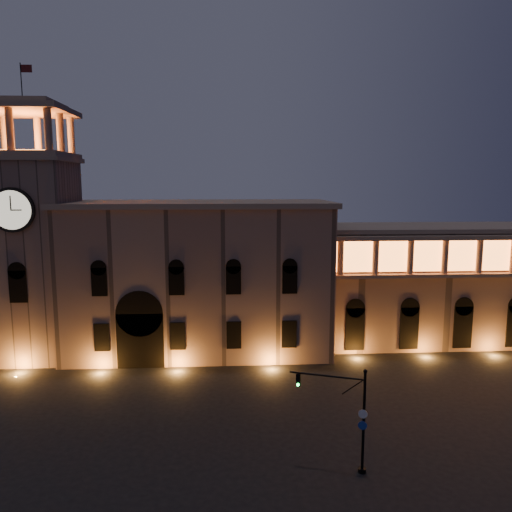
% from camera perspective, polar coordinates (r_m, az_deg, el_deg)
% --- Properties ---
extents(ground, '(160.00, 160.00, 0.00)m').
position_cam_1_polar(ground, '(41.06, -5.14, -20.47)').
color(ground, black).
rests_on(ground, ground).
extents(government_building, '(30.80, 12.80, 17.60)m').
position_cam_1_polar(government_building, '(58.99, -6.63, -2.39)').
color(government_building, '#876758').
rests_on(government_building, ground).
extents(clock_tower, '(9.80, 9.80, 32.40)m').
position_cam_1_polar(clock_tower, '(61.37, -24.19, 0.87)').
color(clock_tower, '#876758').
rests_on(clock_tower, ground).
extents(colonnade_wing, '(40.60, 11.50, 14.50)m').
position_cam_1_polar(colonnade_wing, '(68.38, 23.37, -2.75)').
color(colonnade_wing, '#826253').
rests_on(colonnade_wing, ground).
extents(traffic_light, '(5.16, 2.07, 7.46)m').
position_cam_1_polar(traffic_light, '(36.41, 10.70, -17.65)').
color(traffic_light, black).
rests_on(traffic_light, ground).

